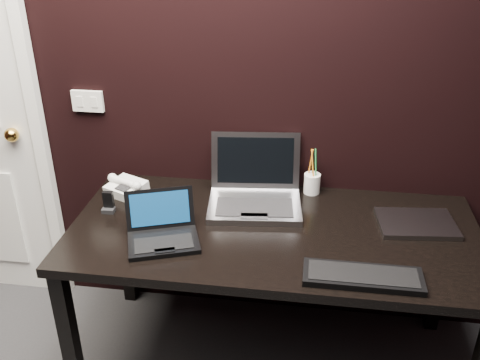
# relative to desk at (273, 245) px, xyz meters

# --- Properties ---
(wall_back) EXTENTS (4.00, 0.00, 4.00)m
(wall_back) POSITION_rel_desk_xyz_m (-0.30, 0.40, 0.64)
(wall_back) COLOR black
(wall_back) RESTS_ON ground
(wall_switch) EXTENTS (0.15, 0.02, 0.10)m
(wall_switch) POSITION_rel_desk_xyz_m (-0.92, 0.39, 0.46)
(wall_switch) COLOR silver
(wall_switch) RESTS_ON wall_back
(desk) EXTENTS (1.70, 0.80, 0.74)m
(desk) POSITION_rel_desk_xyz_m (0.00, 0.00, 0.00)
(desk) COLOR black
(desk) RESTS_ON ground
(netbook) EXTENTS (0.34, 0.32, 0.18)m
(netbook) POSITION_rel_desk_xyz_m (-0.44, -0.14, 0.11)
(netbook) COLOR black
(netbook) RESTS_ON desk
(silver_laptop) EXTENTS (0.44, 0.41, 0.28)m
(silver_laptop) POSITION_rel_desk_xyz_m (-0.10, 0.20, 0.13)
(silver_laptop) COLOR #9E9FA4
(silver_laptop) RESTS_ON desk
(ext_keyboard) EXTENTS (0.43, 0.15, 0.03)m
(ext_keyboard) POSITION_rel_desk_xyz_m (0.34, -0.29, 0.09)
(ext_keyboard) COLOR black
(ext_keyboard) RESTS_ON desk
(closed_laptop) EXTENTS (0.34, 0.26, 0.02)m
(closed_laptop) POSITION_rel_desk_xyz_m (0.59, 0.11, 0.09)
(closed_laptop) COLOR gray
(closed_laptop) RESTS_ON desk
(desk_phone) EXTENTS (0.20, 0.20, 0.10)m
(desk_phone) POSITION_rel_desk_xyz_m (-0.71, 0.20, 0.11)
(desk_phone) COLOR white
(desk_phone) RESTS_ON desk
(mobile_phone) EXTENTS (0.05, 0.05, 0.09)m
(mobile_phone) POSITION_rel_desk_xyz_m (-0.73, 0.04, 0.11)
(mobile_phone) COLOR black
(mobile_phone) RESTS_ON desk
(pen_cup) EXTENTS (0.09, 0.09, 0.22)m
(pen_cup) POSITION_rel_desk_xyz_m (0.15, 0.34, 0.13)
(pen_cup) COLOR silver
(pen_cup) RESTS_ON desk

